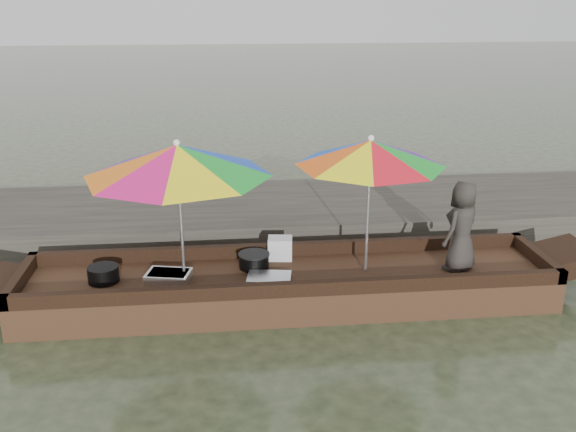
{
  "coord_description": "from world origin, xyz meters",
  "views": [
    {
      "loc": [
        -0.71,
        -6.52,
        3.31
      ],
      "look_at": [
        0.0,
        0.1,
        1.0
      ],
      "focal_mm": 40.0,
      "sensor_mm": 36.0,
      "label": 1
    }
  ],
  "objects": [
    {
      "name": "water",
      "position": [
        0.0,
        0.0,
        0.0
      ],
      "size": [
        80.0,
        80.0,
        0.0
      ],
      "primitive_type": "plane",
      "color": "#29311E",
      "rests_on": "ground"
    },
    {
      "name": "dock",
      "position": [
        0.0,
        2.2,
        0.25
      ],
      "size": [
        22.0,
        2.2,
        0.5
      ],
      "primitive_type": "cube",
      "color": "#2D2B26",
      "rests_on": "ground"
    },
    {
      "name": "boat_hull",
      "position": [
        0.0,
        0.0,
        0.17
      ],
      "size": [
        5.89,
        1.2,
        0.35
      ],
      "primitive_type": "cube",
      "color": "#362416",
      "rests_on": "water"
    },
    {
      "name": "cooking_pot",
      "position": [
        -2.02,
        0.01,
        0.44
      ],
      "size": [
        0.33,
        0.33,
        0.18
      ],
      "primitive_type": "cylinder",
      "color": "black",
      "rests_on": "boat_hull"
    },
    {
      "name": "tray_crayfish",
      "position": [
        -1.33,
        -0.02,
        0.39
      ],
      "size": [
        0.53,
        0.42,
        0.09
      ],
      "primitive_type": "cube",
      "rotation": [
        0.0,
        0.0,
        -0.22
      ],
      "color": "silver",
      "rests_on": "boat_hull"
    },
    {
      "name": "tray_scallop",
      "position": [
        -0.23,
        -0.16,
        0.38
      ],
      "size": [
        0.52,
        0.4,
        0.06
      ],
      "primitive_type": "cube",
      "rotation": [
        0.0,
        0.0,
        -0.16
      ],
      "color": "silver",
      "rests_on": "boat_hull"
    },
    {
      "name": "charcoal_grill",
      "position": [
        -0.38,
        0.21,
        0.43
      ],
      "size": [
        0.34,
        0.34,
        0.16
      ],
      "primitive_type": "cylinder",
      "color": "black",
      "rests_on": "boat_hull"
    },
    {
      "name": "supply_bag",
      "position": [
        -0.06,
        0.45,
        0.48
      ],
      "size": [
        0.31,
        0.25,
        0.26
      ],
      "primitive_type": "cube",
      "rotation": [
        0.0,
        0.0,
        -0.12
      ],
      "color": "silver",
      "rests_on": "boat_hull"
    },
    {
      "name": "vendor",
      "position": [
        1.92,
        -0.09,
        0.87
      ],
      "size": [
        0.61,
        0.58,
        1.05
      ],
      "primitive_type": "imported",
      "rotation": [
        0.0,
        0.0,
        3.8
      ],
      "color": "#2B2724",
      "rests_on": "boat_hull"
    },
    {
      "name": "umbrella_bow",
      "position": [
        -1.16,
        0.0,
        1.12
      ],
      "size": [
        2.15,
        2.15,
        1.55
      ],
      "primitive_type": null,
      "rotation": [
        0.0,
        0.0,
        -0.09
      ],
      "color": "blue",
      "rests_on": "boat_hull"
    },
    {
      "name": "umbrella_stern",
      "position": [
        0.87,
        0.0,
        1.12
      ],
      "size": [
        1.89,
        1.89,
        1.55
      ],
      "primitive_type": null,
      "rotation": [
        0.0,
        0.0,
        -0.18
      ],
      "color": "#5A14A5",
      "rests_on": "boat_hull"
    }
  ]
}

